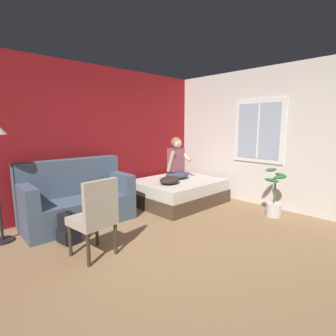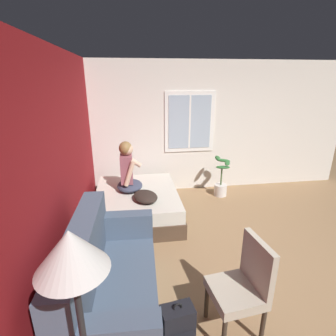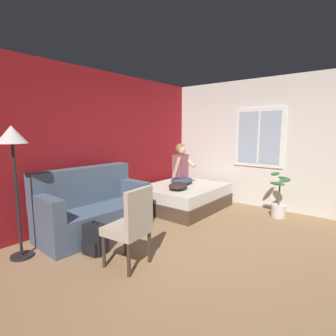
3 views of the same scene
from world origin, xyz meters
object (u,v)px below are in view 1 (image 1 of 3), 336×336
object	(u,v)px
couch	(77,199)
cell_phone	(170,182)
bed	(178,191)
side_chair	(95,215)
potted_plant	(274,200)
person_seated	(177,162)
backpack	(69,229)
throw_pillow	(170,180)

from	to	relation	value
couch	cell_phone	bearing A→B (deg)	-13.51
bed	side_chair	distance (m)	2.56
potted_plant	couch	bearing A→B (deg)	141.55
person_seated	potted_plant	xyz separation A→B (m)	(0.53, -1.89, -0.53)
bed	couch	world-z (taller)	couch
side_chair	couch	bearing A→B (deg)	74.95
bed	cell_phone	xyz separation A→B (m)	(-0.29, -0.07, 0.25)
potted_plant	backpack	bearing A→B (deg)	154.32
potted_plant	side_chair	bearing A→B (deg)	164.22
bed	couch	bearing A→B (deg)	170.31
couch	backpack	size ratio (longest dim) A/B	3.78
side_chair	throw_pillow	size ratio (longest dim) A/B	2.04
backpack	potted_plant	distance (m)	3.41
person_seated	potted_plant	distance (m)	2.04
bed	throw_pillow	world-z (taller)	throw_pillow
backpack	throw_pillow	distance (m)	2.11
bed	backpack	world-z (taller)	bed
person_seated	throw_pillow	distance (m)	0.60
couch	throw_pillow	world-z (taller)	couch
cell_phone	potted_plant	bearing A→B (deg)	168.15
side_chair	cell_phone	bearing A→B (deg)	22.05
backpack	cell_phone	distance (m)	2.19
person_seated	cell_phone	xyz separation A→B (m)	(-0.38, -0.20, -0.35)
bed	person_seated	xyz separation A→B (m)	(0.09, 0.13, 0.60)
throw_pillow	person_seated	bearing A→B (deg)	29.62
bed	side_chair	xyz separation A→B (m)	(-2.37, -0.92, 0.30)
couch	side_chair	bearing A→B (deg)	-105.05
side_chair	backpack	xyz separation A→B (m)	(-0.07, 0.63, -0.34)
bed	cell_phone	world-z (taller)	cell_phone
throw_pillow	backpack	bearing A→B (deg)	-175.75
cell_phone	person_seated	bearing A→B (deg)	-102.21
person_seated	potted_plant	bearing A→B (deg)	-74.23
bed	potted_plant	distance (m)	1.87
bed	side_chair	world-z (taller)	side_chair
couch	throw_pillow	bearing A→B (deg)	-16.12
cell_phone	throw_pillow	bearing A→B (deg)	86.04
person_seated	throw_pillow	xyz separation A→B (m)	(-0.46, -0.26, -0.29)
bed	couch	xyz separation A→B (m)	(-2.03, 0.35, 0.16)
throw_pillow	potted_plant	xyz separation A→B (m)	(1.00, -1.63, -0.25)
throw_pillow	bed	bearing A→B (deg)	19.83
cell_phone	bed	bearing A→B (deg)	-116.09
person_seated	backpack	bearing A→B (deg)	-170.66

